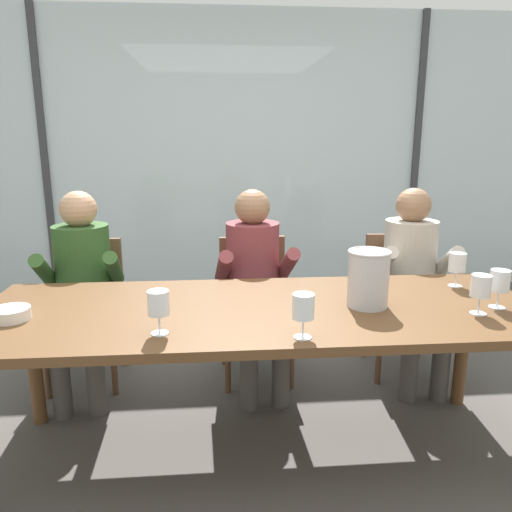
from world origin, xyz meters
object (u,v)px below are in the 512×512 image
(person_beige_jumper, at_px, (413,273))
(ice_bucket_primary, at_px, (368,278))
(tasting_bowl, at_px, (11,314))
(wine_glass_spare_empty, at_px, (481,288))
(person_maroon_top, at_px, (255,277))
(chair_left_of_center, at_px, (254,296))
(wine_glass_by_right_taster, at_px, (457,264))
(dining_table, at_px, (262,321))
(wine_glass_near_bucket, at_px, (158,305))
(wine_glass_center_pour, at_px, (303,308))
(chair_near_curtain, at_px, (87,300))
(wine_glass_by_left_taster, at_px, (500,282))
(chair_center, at_px, (400,292))
(person_olive_shirt, at_px, (82,281))

(person_beige_jumper, height_order, ice_bucket_primary, person_beige_jumper)
(tasting_bowl, xyz_separation_m, wine_glass_spare_empty, (1.98, -0.10, 0.09))
(person_maroon_top, relative_size, tasting_bowl, 7.49)
(wine_glass_spare_empty, bearing_deg, chair_left_of_center, 130.35)
(chair_left_of_center, bearing_deg, wine_glass_by_right_taster, -35.73)
(dining_table, distance_m, wine_glass_spare_empty, 0.95)
(wine_glass_near_bucket, bearing_deg, wine_glass_center_pour, -8.86)
(dining_table, distance_m, wine_glass_by_right_taster, 1.05)
(chair_near_curtain, distance_m, wine_glass_by_left_taster, 2.30)
(tasting_bowl, distance_m, wine_glass_by_right_taster, 2.09)
(person_beige_jumper, bearing_deg, chair_left_of_center, 175.13)
(chair_center, bearing_deg, wine_glass_spare_empty, -89.69)
(dining_table, bearing_deg, chair_near_curtain, 138.36)
(person_beige_jumper, bearing_deg, person_olive_shirt, -176.13)
(person_olive_shirt, xyz_separation_m, tasting_bowl, (-0.08, -0.80, 0.09))
(tasting_bowl, bearing_deg, chair_left_of_center, 40.86)
(wine_glass_by_left_taster, bearing_deg, chair_left_of_center, 136.02)
(wine_glass_by_right_taster, bearing_deg, dining_table, -167.19)
(dining_table, distance_m, person_maroon_top, 0.73)
(chair_near_curtain, height_order, wine_glass_by_right_taster, wine_glass_by_right_taster)
(person_olive_shirt, bearing_deg, dining_table, -41.31)
(person_beige_jumper, xyz_separation_m, wine_glass_by_right_taster, (0.02, -0.50, 0.19))
(dining_table, height_order, chair_near_curtain, chair_near_curtain)
(person_maroon_top, bearing_deg, tasting_bowl, -149.15)
(wine_glass_by_right_taster, bearing_deg, ice_bucket_primary, -154.79)
(chair_center, relative_size, wine_glass_near_bucket, 4.95)
(ice_bucket_primary, xyz_separation_m, tasting_bowl, (-1.53, -0.04, -0.11))
(dining_table, relative_size, person_beige_jumper, 2.12)
(wine_glass_spare_empty, bearing_deg, tasting_bowl, 177.18)
(wine_glass_center_pour, bearing_deg, wine_glass_by_right_taster, 33.38)
(chair_center, height_order, ice_bucket_primary, ice_bucket_primary)
(tasting_bowl, bearing_deg, dining_table, 3.67)
(wine_glass_center_pour, bearing_deg, person_beige_jumper, 51.13)
(wine_glass_near_bucket, xyz_separation_m, wine_glass_spare_empty, (1.34, 0.11, 0.00))
(person_olive_shirt, bearing_deg, wine_glass_by_right_taster, -18.79)
(chair_center, xyz_separation_m, ice_bucket_primary, (-0.51, -0.91, 0.37))
(wine_glass_by_right_taster, bearing_deg, chair_left_of_center, 146.51)
(chair_center, distance_m, wine_glass_center_pour, 1.55)
(dining_table, xyz_separation_m, wine_glass_by_left_taster, (1.04, -0.10, 0.19))
(dining_table, relative_size, person_maroon_top, 2.12)
(person_beige_jumper, distance_m, wine_glass_near_bucket, 1.75)
(wine_glass_center_pour, bearing_deg, person_olive_shirt, 135.34)
(chair_near_curtain, height_order, wine_glass_center_pour, wine_glass_center_pour)
(wine_glass_near_bucket, xyz_separation_m, wine_glass_by_right_taster, (1.44, 0.50, 0.00))
(dining_table, distance_m, wine_glass_center_pour, 0.42)
(chair_center, xyz_separation_m, person_maroon_top, (-0.96, -0.16, 0.17))
(wine_glass_by_left_taster, xyz_separation_m, wine_glass_center_pour, (-0.92, -0.26, 0.00))
(wine_glass_spare_empty, bearing_deg, chair_center, 86.41)
(person_olive_shirt, relative_size, wine_glass_by_left_taster, 6.78)
(chair_center, xyz_separation_m, wine_glass_by_left_taster, (0.06, -0.98, 0.36))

